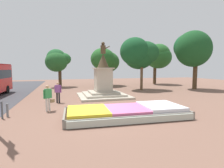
# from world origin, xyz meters

# --- Properties ---
(ground_plane) EXTENTS (70.98, 70.98, 0.00)m
(ground_plane) POSITION_xyz_m (0.00, 0.00, 0.00)
(ground_plane) COLOR brown
(flower_planter) EXTENTS (7.12, 3.39, 0.61)m
(flower_planter) POSITION_xyz_m (1.40, -0.67, 0.27)
(flower_planter) COLOR #38281C
(flower_planter) RESTS_ON ground_plane
(statue_monument) EXTENTS (4.79, 4.79, 5.33)m
(statue_monument) POSITION_xyz_m (1.71, 6.68, 1.20)
(statue_monument) COLOR #B2A793
(statue_monument) RESTS_ON ground_plane
(pedestrian_with_handbag) EXTENTS (0.68, 0.44, 1.73)m
(pedestrian_with_handbag) POSITION_xyz_m (-3.09, 1.99, 0.98)
(pedestrian_with_handbag) COLOR beige
(pedestrian_with_handbag) RESTS_ON ground_plane
(pedestrian_near_planter) EXTENTS (0.54, 0.33, 1.70)m
(pedestrian_near_planter) POSITION_xyz_m (-2.52, 4.69, 0.99)
(pedestrian_near_planter) COLOR black
(pedestrian_near_planter) RESTS_ON ground_plane
(kerb_bollard_mid_b) EXTENTS (0.11, 0.11, 1.00)m
(kerb_bollard_mid_b) POSITION_xyz_m (-5.42, 0.84, 0.52)
(kerb_bollard_mid_b) COLOR #4C5156
(kerb_bollard_mid_b) RESTS_ON ground_plane
(kerb_bollard_north) EXTENTS (0.13, 0.13, 0.81)m
(kerb_bollard_north) POSITION_xyz_m (-5.25, 1.20, 0.42)
(kerb_bollard_north) COLOR slate
(kerb_bollard_north) RESTS_ON ground_plane
(park_tree_far_left) EXTENTS (4.80, 4.88, 5.93)m
(park_tree_far_left) POSITION_xyz_m (4.52, 17.28, 4.01)
(park_tree_far_left) COLOR #4C3823
(park_tree_far_left) RESTS_ON ground_plane
(park_tree_behind_statue) EXTENTS (4.71, 4.77, 7.68)m
(park_tree_behind_statue) POSITION_xyz_m (14.54, 9.61, 5.45)
(park_tree_behind_statue) COLOR #4C3823
(park_tree_behind_statue) RESTS_ON ground_plane
(park_tree_far_right) EXTENTS (3.74, 3.64, 5.65)m
(park_tree_far_right) POSITION_xyz_m (-2.72, 17.48, 4.01)
(park_tree_far_right) COLOR #4C3823
(park_tree_far_right) RESTS_ON ground_plane
(park_tree_street_side) EXTENTS (4.44, 4.68, 6.98)m
(park_tree_street_side) POSITION_xyz_m (14.08, 17.23, 4.85)
(park_tree_street_side) COLOR #4C3823
(park_tree_street_side) RESTS_ON ground_plane
(park_tree_mid_canopy) EXTENTS (5.22, 4.04, 6.73)m
(park_tree_mid_canopy) POSITION_xyz_m (7.54, 11.10, 4.70)
(park_tree_mid_canopy) COLOR brown
(park_tree_mid_canopy) RESTS_ON ground_plane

